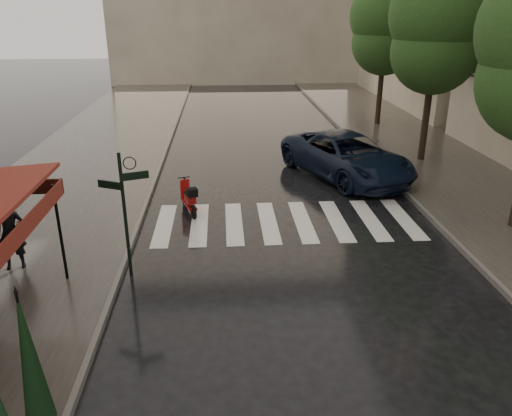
{
  "coord_description": "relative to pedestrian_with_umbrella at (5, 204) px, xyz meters",
  "views": [
    {
      "loc": [
        1.12,
        -7.9,
        6.08
      ],
      "look_at": [
        1.91,
        3.71,
        1.4
      ],
      "focal_mm": 35.0,
      "sensor_mm": 36.0,
      "label": 1
    }
  ],
  "objects": [
    {
      "name": "parked_car",
      "position": [
        9.86,
        6.83,
        -0.97
      ],
      "size": [
        4.88,
        6.59,
        1.66
      ],
      "primitive_type": "imported",
      "rotation": [
        0.0,
        0.0,
        0.4
      ],
      "color": "black",
      "rests_on": "ground"
    },
    {
      "name": "curb_far",
      "position": [
        11.49,
        8.61,
        -1.73
      ],
      "size": [
        0.12,
        60.0,
        0.16
      ],
      "primitive_type": "cube",
      "color": "#595651",
      "rests_on": "ground"
    },
    {
      "name": "sidewalk_near",
      "position": [
        -0.46,
        8.61,
        -1.74
      ],
      "size": [
        6.0,
        60.0,
        0.12
      ],
      "primitive_type": "cube",
      "color": "#38332D",
      "rests_on": "ground"
    },
    {
      "name": "ground",
      "position": [
        4.04,
        -3.39,
        -1.8
      ],
      "size": [
        120.0,
        120.0,
        0.0
      ],
      "primitive_type": "plane",
      "color": "black",
      "rests_on": "ground"
    },
    {
      "name": "parasol_front",
      "position": [
        2.32,
        -5.28,
        -0.37
      ],
      "size": [
        0.44,
        0.44,
        2.45
      ],
      "color": "black",
      "rests_on": "sidewalk_near"
    },
    {
      "name": "scooter",
      "position": [
        4.05,
        3.54,
        -1.33
      ],
      "size": [
        0.7,
        1.51,
        1.03
      ],
      "rotation": [
        0.0,
        0.0,
        0.31
      ],
      "color": "black",
      "rests_on": "ground"
    },
    {
      "name": "tree_far",
      "position": [
        13.74,
        15.61,
        3.65
      ],
      "size": [
        3.8,
        3.8,
        8.16
      ],
      "color": "black",
      "rests_on": "sidewalk_far"
    },
    {
      "name": "crosswalk",
      "position": [
        7.01,
        2.61,
        -1.8
      ],
      "size": [
        7.85,
        3.2,
        0.01
      ],
      "color": "silver",
      "rests_on": "ground"
    },
    {
      "name": "tree_mid",
      "position": [
        13.54,
        8.61,
        3.79
      ],
      "size": [
        3.8,
        3.8,
        8.34
      ],
      "color": "black",
      "rests_on": "sidewalk_far"
    },
    {
      "name": "sidewalk_far",
      "position": [
        14.29,
        8.61,
        -1.74
      ],
      "size": [
        5.5,
        60.0,
        0.12
      ],
      "primitive_type": "cube",
      "color": "#38332D",
      "rests_on": "ground"
    },
    {
      "name": "curb_near",
      "position": [
        2.59,
        8.61,
        -1.73
      ],
      "size": [
        0.12,
        60.0,
        0.16
      ],
      "primitive_type": "cube",
      "color": "#595651",
      "rests_on": "ground"
    },
    {
      "name": "pedestrian_with_umbrella",
      "position": [
        0.0,
        0.0,
        0.0
      ],
      "size": [
        1.32,
        1.33,
        2.54
      ],
      "rotation": [
        0.0,
        0.0,
        0.26
      ],
      "color": "black",
      "rests_on": "sidewalk_near"
    },
    {
      "name": "signpost",
      "position": [
        2.85,
        -0.39,
        0.03
      ],
      "size": [
        1.17,
        0.29,
        3.1
      ],
      "color": "black",
      "rests_on": "ground"
    }
  ]
}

